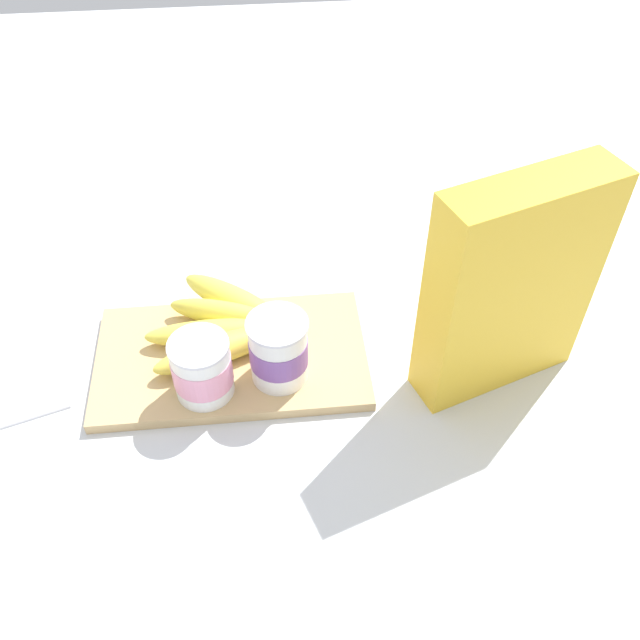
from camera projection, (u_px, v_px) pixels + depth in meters
The scene contains 6 objects.
ground_plane at pixel (232, 361), 0.91m from camera, with size 2.40×2.40×0.00m, color silver.
cutting_board at pixel (232, 357), 0.91m from camera, with size 0.35×0.20×0.02m, color tan.
cereal_box at pixel (510, 288), 0.80m from camera, with size 0.21×0.06×0.29m, color yellow.
yogurt_cup_front at pixel (279, 350), 0.84m from camera, with size 0.08×0.08×0.09m.
yogurt_cup_back at pixel (202, 368), 0.83m from camera, with size 0.07×0.07×0.08m.
banana_bunch at pixel (225, 323), 0.91m from camera, with size 0.20×0.20×0.04m.
Camera 1 is at (-0.06, 0.61, 0.69)m, focal length 38.91 mm.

